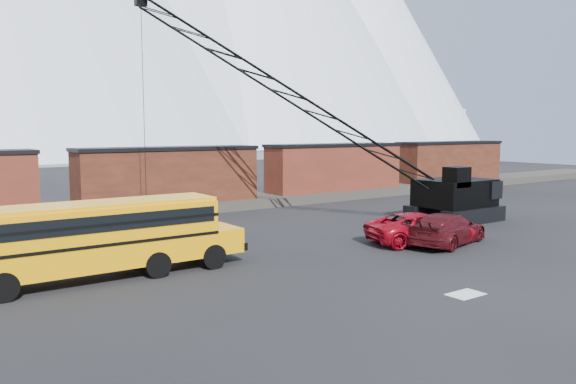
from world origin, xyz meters
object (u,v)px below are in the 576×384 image
at_px(red_pickup, 422,228).
at_px(school_bus, 103,236).
at_px(maroon_suv, 447,229).
at_px(crawler_crane, 292,97).

bearing_deg(red_pickup, school_bus, 97.34).
relative_size(red_pickup, maroon_suv, 1.03).
xyz_separation_m(school_bus, red_pickup, (16.26, -2.68, -0.96)).
xyz_separation_m(school_bus, maroon_suv, (17.16, -3.66, -0.95)).
height_order(school_bus, crawler_crane, crawler_crane).
height_order(maroon_suv, crawler_crane, crawler_crane).
bearing_deg(maroon_suv, red_pickup, 28.35).
height_order(school_bus, maroon_suv, school_bus).
bearing_deg(school_bus, red_pickup, -9.38).
bearing_deg(maroon_suv, school_bus, 63.47).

